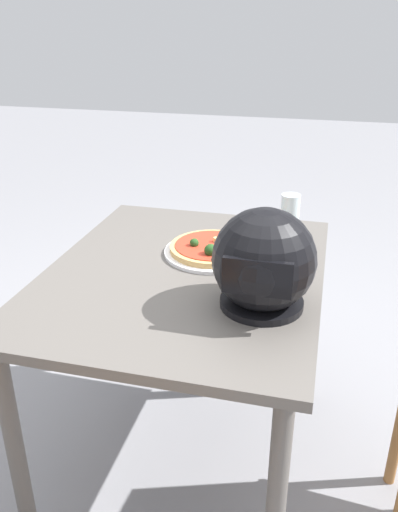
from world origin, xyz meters
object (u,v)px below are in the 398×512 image
dining_table (185,297)px  drinking_glass (290,212)px  pizza (213,247)px  motorcycle_helmet (264,262)px

dining_table → drinking_glass: (-0.28, -0.44, 0.16)m
pizza → motorcycle_helmet: size_ratio=1.02×
pizza → drinking_glass: 0.37m
motorcycle_helmet → drinking_glass: size_ratio=2.16×
drinking_glass → motorcycle_helmet: bearing=88.3°
motorcycle_helmet → drinking_glass: 0.60m
pizza → drinking_glass: drinking_glass is taller
pizza → drinking_glass: size_ratio=2.21×
dining_table → motorcycle_helmet: motorcycle_helmet is taller
pizza → motorcycle_helmet: (-0.20, 0.30, 0.11)m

